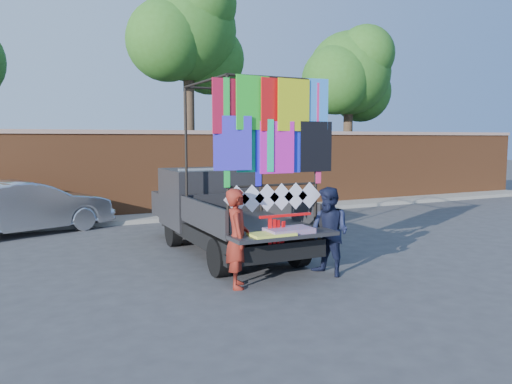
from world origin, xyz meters
name	(u,v)px	position (x,y,z in m)	size (l,w,h in m)	color
ground	(280,266)	(0.00, 0.00, 0.00)	(90.00, 90.00, 0.00)	#38383A
brick_wall	(171,172)	(0.00, 7.00, 1.33)	(30.00, 0.45, 2.61)	brown
curb	(179,216)	(0.00, 6.30, 0.06)	(30.00, 1.20, 0.12)	gray
tree_mid	(189,36)	(1.02, 8.12, 5.70)	(4.20, 3.30, 7.73)	#38281C
tree_right	(351,76)	(7.52, 8.12, 4.75)	(4.20, 3.30, 6.62)	#38281C
pickup_truck	(217,209)	(-0.48, 1.96, 0.85)	(2.13, 5.35, 3.37)	black
sedan	(28,207)	(-4.10, 5.57, 0.66)	(1.40, 4.03, 1.33)	#B6B8BE
woman	(237,238)	(-1.23, -0.85, 0.79)	(0.58, 0.38, 1.58)	maroon
man	(330,232)	(0.47, -0.91, 0.77)	(0.74, 0.58, 1.53)	#151B36
streamer_bundle	(280,227)	(-0.48, -0.89, 0.91)	(0.95, 0.06, 0.65)	red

